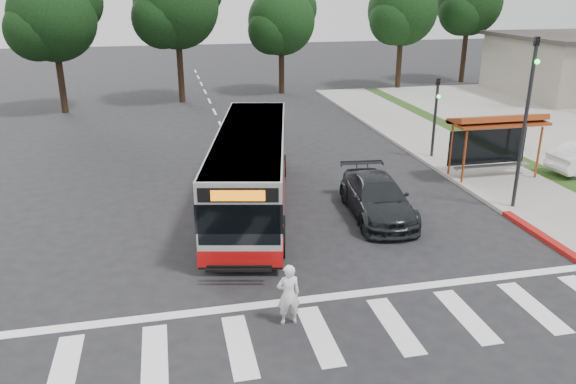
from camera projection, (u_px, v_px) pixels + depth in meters
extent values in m
plane|color=black|center=(279.00, 249.00, 18.52)|extent=(140.00, 140.00, 0.00)
cube|color=gray|center=(462.00, 158.00, 28.06)|extent=(4.00, 40.00, 0.12)
cube|color=#9E9991|center=(425.00, 160.00, 27.65)|extent=(0.30, 40.00, 0.15)
cube|color=maroon|center=(558.00, 247.00, 18.49)|extent=(0.32, 6.00, 0.15)
cube|color=silver|center=(319.00, 335.00, 13.93)|extent=(18.00, 2.60, 0.01)
cylinder|color=#993D19|center=(464.00, 158.00, 23.94)|extent=(0.10, 0.10, 2.30)
cylinder|color=#993D19|center=(539.00, 152.00, 24.67)|extent=(0.10, 0.10, 2.30)
cylinder|color=#993D19|center=(451.00, 150.00, 25.04)|extent=(0.10, 0.10, 2.30)
cylinder|color=#993D19|center=(522.00, 145.00, 25.77)|extent=(0.10, 0.10, 2.30)
cube|color=#993D19|center=(498.00, 123.00, 24.41)|extent=(4.20, 1.60, 0.12)
cube|color=#993D19|center=(498.00, 119.00, 24.40)|extent=(4.20, 1.32, 0.51)
cube|color=black|center=(487.00, 147.00, 25.39)|extent=(3.80, 0.06, 1.60)
cube|color=gray|center=(492.00, 166.00, 25.10)|extent=(3.60, 0.40, 0.08)
cylinder|color=black|center=(524.00, 127.00, 20.72)|extent=(0.14, 0.14, 6.50)
imported|color=black|center=(536.00, 51.00, 19.77)|extent=(0.16, 0.20, 1.00)
sphere|color=#19E533|center=(537.00, 62.00, 19.73)|extent=(0.18, 0.18, 0.18)
cylinder|color=black|center=(435.00, 119.00, 27.56)|extent=(0.14, 0.14, 4.00)
imported|color=black|center=(438.00, 89.00, 27.05)|extent=(0.16, 0.20, 1.00)
sphere|color=#19E533|center=(439.00, 97.00, 27.00)|extent=(0.18, 0.18, 0.18)
cylinder|color=black|center=(399.00, 61.00, 46.63)|extent=(0.44, 0.44, 4.40)
sphere|color=black|center=(402.00, 10.00, 45.25)|extent=(5.60, 5.60, 5.60)
sphere|color=black|center=(394.00, 20.00, 44.65)|extent=(3.92, 3.92, 3.92)
cylinder|color=black|center=(464.00, 55.00, 49.84)|extent=(0.44, 0.44, 4.84)
sphere|color=black|center=(469.00, 2.00, 48.32)|extent=(5.60, 5.60, 5.60)
sphere|color=black|center=(462.00, 12.00, 47.75)|extent=(3.92, 3.92, 3.92)
cylinder|color=black|center=(180.00, 69.00, 41.09)|extent=(0.44, 0.44, 4.84)
sphere|color=black|center=(176.00, 6.00, 39.57)|extent=(6.00, 6.00, 6.00)
sphere|color=black|center=(162.00, 18.00, 38.93)|extent=(4.20, 4.20, 4.20)
cylinder|color=black|center=(281.00, 68.00, 44.70)|extent=(0.44, 0.44, 3.96)
sphere|color=black|center=(281.00, 21.00, 43.46)|extent=(5.20, 5.20, 5.20)
sphere|color=black|center=(292.00, 9.00, 44.07)|extent=(3.90, 3.90, 3.90)
sphere|color=black|center=(271.00, 30.00, 42.90)|extent=(3.64, 3.64, 3.64)
cylinder|color=black|center=(61.00, 80.00, 37.71)|extent=(0.44, 0.44, 4.40)
sphere|color=black|center=(53.00, 18.00, 36.32)|extent=(5.60, 5.60, 5.60)
sphere|color=black|center=(71.00, 1.00, 36.97)|extent=(4.20, 4.20, 4.20)
sphere|color=black|center=(36.00, 30.00, 35.72)|extent=(3.92, 3.92, 3.92)
imported|color=white|center=(288.00, 294.00, 14.17)|extent=(0.62, 0.42, 1.67)
imported|color=black|center=(377.00, 198.00, 20.92)|extent=(2.51, 5.25, 1.48)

